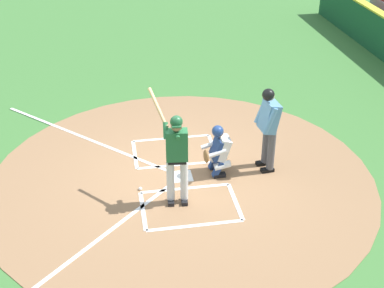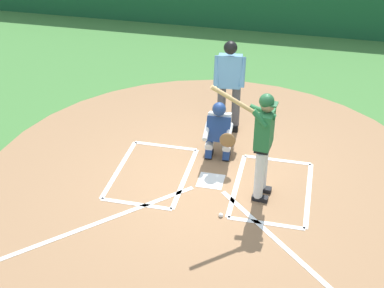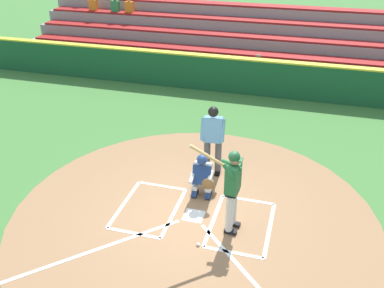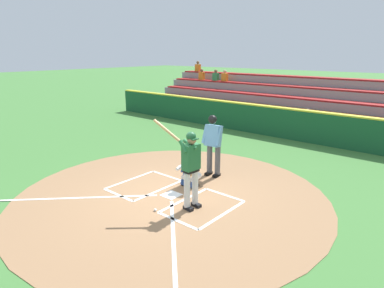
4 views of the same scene
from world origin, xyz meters
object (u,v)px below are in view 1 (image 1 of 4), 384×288
object	(u,v)px
catcher	(218,149)
baseball	(140,189)
plate_umpire	(269,124)
batter	(176,153)

from	to	relation	value
catcher	baseball	world-z (taller)	catcher
plate_umpire	baseball	distance (m)	2.92
catcher	baseball	xyz separation A→B (m)	(-0.35, 1.66, -0.55)
baseball	catcher	bearing A→B (deg)	-78.07
baseball	plate_umpire	bearing A→B (deg)	-82.29
plate_umpire	baseball	size ratio (longest dim) A/B	25.20
batter	baseball	world-z (taller)	batter
batter	plate_umpire	world-z (taller)	batter
batter	plate_umpire	xyz separation A→B (m)	(0.87, -2.03, -0.02)
catcher	plate_umpire	world-z (taller)	plate_umpire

